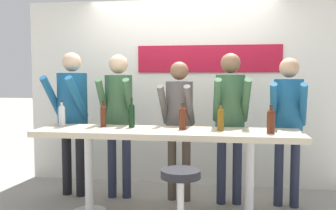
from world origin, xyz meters
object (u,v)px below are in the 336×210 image
(person_far_left, at_px, (72,107))
(wine_bottle_5, at_px, (132,114))
(wine_bottle_3, at_px, (221,118))
(wine_bottle_4, at_px, (62,114))
(tasting_table, at_px, (167,142))
(person_center_right, at_px, (288,114))
(wine_bottle_1, at_px, (103,115))
(bar_stool, at_px, (181,196))
(wine_bottle_2, at_px, (183,117))
(person_left, at_px, (119,109))
(person_center_left, at_px, (179,114))
(person_center, at_px, (230,110))
(wine_bottle_0, at_px, (271,120))

(person_far_left, height_order, wine_bottle_5, person_far_left)
(wine_bottle_3, relative_size, wine_bottle_4, 0.98)
(tasting_table, xyz_separation_m, person_center_right, (1.29, 0.53, 0.25))
(wine_bottle_1, distance_m, wine_bottle_5, 0.32)
(bar_stool, bearing_deg, wine_bottle_2, 95.22)
(person_left, height_order, person_center_right, person_left)
(bar_stool, bearing_deg, person_center_left, 97.88)
(person_center, height_order, wine_bottle_1, person_center)
(person_center_right, bearing_deg, wine_bottle_3, -137.25)
(wine_bottle_3, bearing_deg, wine_bottle_1, 175.71)
(tasting_table, height_order, person_center, person_center)
(person_center, bearing_deg, person_far_left, 174.57)
(person_far_left, distance_m, wine_bottle_4, 0.41)
(tasting_table, relative_size, person_far_left, 1.54)
(person_center, xyz_separation_m, wine_bottle_0, (0.38, -0.58, -0.04))
(wine_bottle_0, bearing_deg, tasting_table, 176.53)
(bar_stool, distance_m, person_center, 1.40)
(wine_bottle_0, bearing_deg, wine_bottle_1, 173.55)
(person_center_left, bearing_deg, wine_bottle_5, -132.25)
(tasting_table, height_order, person_left, person_left)
(wine_bottle_0, bearing_deg, wine_bottle_3, 167.97)
(person_center_left, xyz_separation_m, wine_bottle_5, (-0.46, -0.42, 0.04))
(wine_bottle_3, bearing_deg, wine_bottle_2, 175.31)
(wine_bottle_1, xyz_separation_m, wine_bottle_2, (0.88, -0.06, 0.00))
(wine_bottle_0, relative_size, wine_bottle_1, 0.97)
(person_left, bearing_deg, person_center_right, -3.89)
(wine_bottle_3, distance_m, wine_bottle_5, 0.96)
(person_center_right, xyz_separation_m, wine_bottle_3, (-0.74, -0.49, -0.00))
(person_center_left, relative_size, person_center, 0.95)
(person_center, bearing_deg, wine_bottle_5, -164.43)
(person_center_right, height_order, wine_bottle_2, person_center_right)
(wine_bottle_5, bearing_deg, tasting_table, -18.43)
(tasting_table, distance_m, wine_bottle_4, 1.24)
(person_center, height_order, person_center_right, person_center)
(wine_bottle_2, bearing_deg, wine_bottle_4, 177.16)
(wine_bottle_2, bearing_deg, wine_bottle_1, 175.89)
(wine_bottle_1, bearing_deg, wine_bottle_5, -0.33)
(wine_bottle_2, distance_m, wine_bottle_5, 0.57)
(tasting_table, height_order, wine_bottle_0, wine_bottle_0)
(person_far_left, relative_size, wine_bottle_4, 6.30)
(person_left, height_order, person_center, person_center)
(bar_stool, relative_size, person_center, 0.39)
(tasting_table, distance_m, wine_bottle_0, 1.06)
(wine_bottle_3, bearing_deg, person_center_left, 133.41)
(person_far_left, relative_size, wine_bottle_1, 6.26)
(person_far_left, xyz_separation_m, wine_bottle_0, (2.29, -0.61, -0.04))
(tasting_table, bearing_deg, person_center_right, 22.44)
(person_center_left, xyz_separation_m, wine_bottle_3, (0.49, -0.52, 0.02))
(person_left, xyz_separation_m, wine_bottle_0, (1.70, -0.61, -0.03))
(person_left, relative_size, wine_bottle_4, 6.19)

